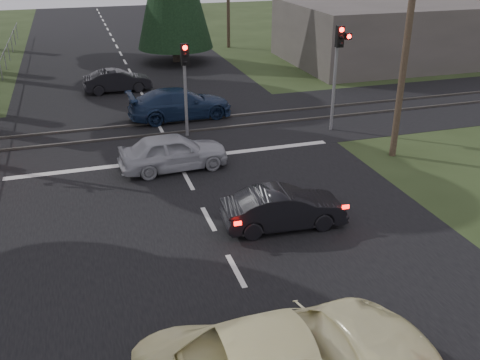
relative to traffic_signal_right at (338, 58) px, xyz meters
name	(u,v)px	position (x,y,z in m)	size (l,w,h in m)	color
ground	(236,271)	(-7.55, -9.47, -3.31)	(120.00, 120.00, 0.00)	#273417
road	(169,144)	(-7.55, 0.53, -3.31)	(14.00, 100.00, 0.01)	black
rail_corridor	(161,129)	(-7.55, 2.53, -3.31)	(120.00, 8.00, 0.01)	black
stop_line	(177,159)	(-7.55, -1.27, -3.30)	(13.00, 0.35, 0.00)	silver
rail_near	(164,134)	(-7.55, 1.73, -3.26)	(120.00, 0.12, 0.10)	#59544C
rail_far	(158,123)	(-7.55, 3.33, -3.26)	(120.00, 0.12, 0.10)	#59544C
traffic_signal_right	(338,58)	(0.00, 0.00, 0.00)	(0.68, 0.48, 4.70)	slate
traffic_signal_center	(185,74)	(-6.55, 1.20, -0.51)	(0.32, 0.48, 4.10)	slate
utility_pole_near	(407,37)	(0.95, -3.47, 1.41)	(1.80, 0.26, 9.00)	#4C3D2D
fence_left	(1,86)	(-15.35, 13.03, -3.31)	(0.10, 36.00, 1.20)	slate
building_right	(390,32)	(10.45, 12.53, -1.31)	(14.00, 10.00, 4.00)	#59514C
dark_hatchback	(284,208)	(-5.45, -7.60, -2.69)	(1.31, 3.76, 1.24)	black
silver_car	(173,152)	(-7.82, -2.19, -2.61)	(1.66, 4.12, 1.40)	#AAACB3
blue_sedan	(180,104)	(-6.33, 3.87, -2.59)	(2.04, 5.01, 1.46)	#172847
dark_car_far	(117,81)	(-8.77, 9.74, -2.69)	(1.32, 3.78, 1.24)	black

